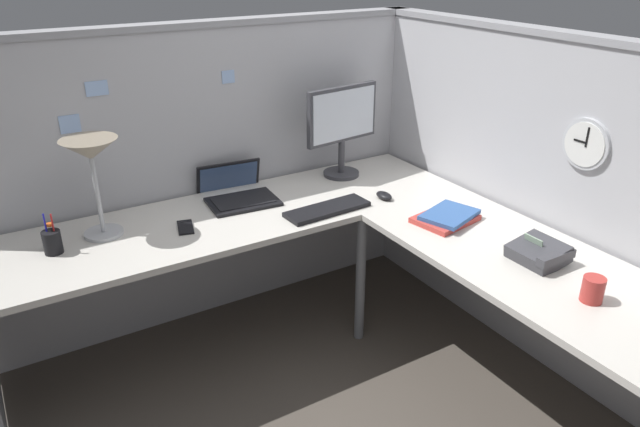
% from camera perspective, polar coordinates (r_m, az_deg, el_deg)
% --- Properties ---
extents(ground_plane, '(6.80, 6.80, 0.00)m').
position_cam_1_polar(ground_plane, '(3.06, 2.95, -14.17)').
color(ground_plane, '#4C443D').
extents(cubicle_wall_back, '(2.57, 0.12, 1.58)m').
position_cam_1_polar(cubicle_wall_back, '(3.21, -10.99, 3.61)').
color(cubicle_wall_back, '#B2B2B7').
rests_on(cubicle_wall_back, ground).
extents(cubicle_wall_right, '(0.12, 2.37, 1.58)m').
position_cam_1_polar(cubicle_wall_right, '(3.02, 20.00, 1.22)').
color(cubicle_wall_right, '#B2B2B7').
rests_on(cubicle_wall_right, ground).
extents(desk, '(2.35, 2.15, 0.73)m').
position_cam_1_polar(desk, '(2.61, 1.17, -4.92)').
color(desk, beige).
rests_on(desk, ground).
extents(monitor, '(0.46, 0.20, 0.50)m').
position_cam_1_polar(monitor, '(3.24, 2.15, 8.56)').
color(monitor, '#38383D').
rests_on(monitor, desk).
extents(laptop, '(0.37, 0.41, 0.22)m').
position_cam_1_polar(laptop, '(3.06, -8.04, 2.05)').
color(laptop, black).
rests_on(laptop, desk).
extents(keyboard, '(0.44, 0.16, 0.02)m').
position_cam_1_polar(keyboard, '(2.87, 0.71, 0.42)').
color(keyboard, black).
rests_on(keyboard, desk).
extents(computer_mouse, '(0.06, 0.10, 0.03)m').
position_cam_1_polar(computer_mouse, '(3.03, 6.19, 1.73)').
color(computer_mouse, black).
rests_on(computer_mouse, desk).
extents(desk_lamp_dome, '(0.24, 0.24, 0.44)m').
position_cam_1_polar(desk_lamp_dome, '(2.69, -21.18, 5.05)').
color(desk_lamp_dome, '#B7BABF').
rests_on(desk_lamp_dome, desk).
extents(pen_cup, '(0.08, 0.08, 0.18)m').
position_cam_1_polar(pen_cup, '(2.71, -24.38, -2.49)').
color(pen_cup, black).
rests_on(pen_cup, desk).
extents(cell_phone, '(0.10, 0.16, 0.01)m').
position_cam_1_polar(cell_phone, '(2.77, -12.84, -1.30)').
color(cell_phone, black).
rests_on(cell_phone, desk).
extents(office_phone, '(0.19, 0.21, 0.11)m').
position_cam_1_polar(office_phone, '(2.57, 20.40, -3.64)').
color(office_phone, '#38383D').
rests_on(office_phone, desk).
extents(book_stack, '(0.32, 0.27, 0.04)m').
position_cam_1_polar(book_stack, '(2.83, 12.13, -0.34)').
color(book_stack, '#BF3F38').
rests_on(book_stack, desk).
extents(coffee_mug, '(0.08, 0.08, 0.10)m').
position_cam_1_polar(coffee_mug, '(2.37, 24.79, -6.65)').
color(coffee_mug, '#B2332D').
rests_on(coffee_mug, desk).
extents(wall_clock, '(0.04, 0.22, 0.22)m').
position_cam_1_polar(wall_clock, '(2.73, 24.29, 6.12)').
color(wall_clock, '#B7BABF').
extents(pinned_note_leftmost, '(0.07, 0.00, 0.06)m').
position_cam_1_polar(pinned_note_leftmost, '(3.07, -8.83, 12.88)').
color(pinned_note_leftmost, '#99B7E5').
extents(pinned_note_middle, '(0.10, 0.00, 0.07)m').
position_cam_1_polar(pinned_note_middle, '(2.89, -20.71, 11.21)').
color(pinned_note_middle, '#99B7E5').
extents(pinned_note_rightmost, '(0.09, 0.00, 0.08)m').
position_cam_1_polar(pinned_note_rightmost, '(2.90, -22.95, 7.94)').
color(pinned_note_rightmost, '#99B7E5').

